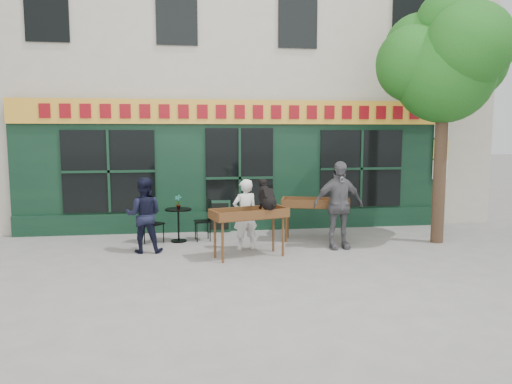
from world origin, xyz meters
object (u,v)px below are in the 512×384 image
(book_cart_right, at_px, (315,206))
(book_cart_center, at_px, (249,217))
(woman, at_px, (245,215))
(man_right, at_px, (338,205))
(dog, at_px, (267,194))
(bistro_table, at_px, (178,218))
(man_left, at_px, (144,215))

(book_cart_right, bearing_deg, book_cart_center, -127.53)
(book_cart_center, xyz_separation_m, woman, (-0.00, 0.65, -0.06))
(man_right, bearing_deg, dog, -165.62)
(book_cart_center, relative_size, man_right, 0.85)
(dog, distance_m, woman, 0.95)
(bistro_table, bearing_deg, woman, -34.66)
(dog, bearing_deg, man_right, 1.92)
(book_cart_right, distance_m, man_left, 3.85)
(dog, relative_size, man_right, 0.32)
(book_cart_right, height_order, bistro_table, book_cart_right)
(woman, height_order, man_right, man_right)
(book_cart_right, xyz_separation_m, man_left, (-3.81, -0.50, -0.03))
(dog, height_order, bistro_table, dog)
(book_cart_right, distance_m, bistro_table, 3.15)
(dog, xyz_separation_m, man_right, (1.65, 0.53, -0.34))
(woman, xyz_separation_m, bistro_table, (-1.41, 0.98, -0.21))
(woman, relative_size, book_cart_right, 0.94)
(man_right, xyz_separation_m, man_left, (-4.11, 0.25, -0.16))
(book_cart_center, xyz_separation_m, bistro_table, (-1.41, 1.63, -0.28))
(man_right, relative_size, bistro_table, 2.49)
(man_left, bearing_deg, book_cart_right, -168.21)
(book_cart_center, xyz_separation_m, man_left, (-2.11, 0.73, -0.03))
(woman, bearing_deg, dog, 100.72)
(dog, height_order, man_right, man_right)
(dog, relative_size, bistro_table, 0.79)
(book_cart_center, xyz_separation_m, man_right, (2.00, 0.48, 0.12))
(book_cart_right, height_order, man_right, man_right)
(book_cart_center, bearing_deg, book_cart_right, 20.01)
(dog, distance_m, book_cart_right, 1.92)
(book_cart_center, relative_size, dog, 2.69)
(book_cart_center, height_order, book_cart_right, same)
(book_cart_right, bearing_deg, dog, -119.94)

